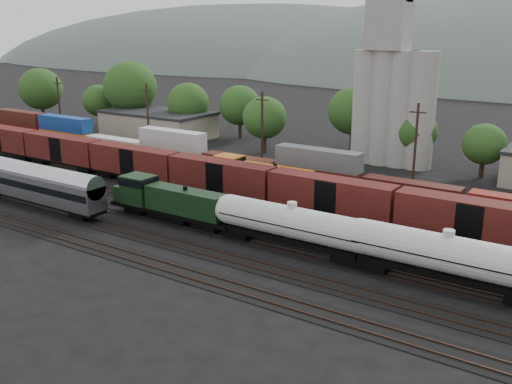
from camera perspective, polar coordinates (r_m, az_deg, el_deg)
The scene contains 13 objects.
ground at distance 65.45m, azimuth -1.06°, elevation -2.91°, with size 600.00×600.00×0.00m, color black.
tracks at distance 65.43m, azimuth -1.06°, elevation -2.87°, with size 180.00×33.20×0.20m.
green_locomotive at distance 65.45m, azimuth -9.02°, elevation -0.76°, with size 16.95×2.99×4.49m.
tank_car_a at distance 56.00m, azimuth 3.59°, elevation -3.22°, with size 18.20×3.26×4.77m.
tank_car_b at distance 50.71m, azimuth 18.52°, elevation -6.09°, with size 18.76×3.36×4.92m.
passenger_coach at distance 74.81m, azimuth -21.49°, elevation 0.97°, with size 23.23×2.87×5.28m.
orange_locomotive at distance 75.46m, azimuth -0.02°, elevation 1.66°, with size 17.47×2.91×4.37m.
boxcar_string at distance 64.67m, azimuth 7.47°, elevation -0.39°, with size 169.00×2.90×4.20m.
container_wall at distance 74.48m, azimuth 9.30°, elevation 1.36°, with size 178.40×2.60×5.80m.
grain_silo at distance 93.10m, azimuth 13.49°, elevation 9.47°, with size 13.40×5.00×29.00m.
industrial_sheds at distance 92.68m, azimuth 14.91°, elevation 3.89°, with size 119.38×17.26×5.10m.
tree_band at distance 97.46m, azimuth 8.98°, elevation 7.69°, with size 164.40×21.43×14.51m.
utility_poles at distance 82.34m, azimuth 7.67°, elevation 5.39°, with size 122.20×0.36×12.00m.
Camera 1 is at (35.18, -50.88, 21.36)m, focal length 40.00 mm.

